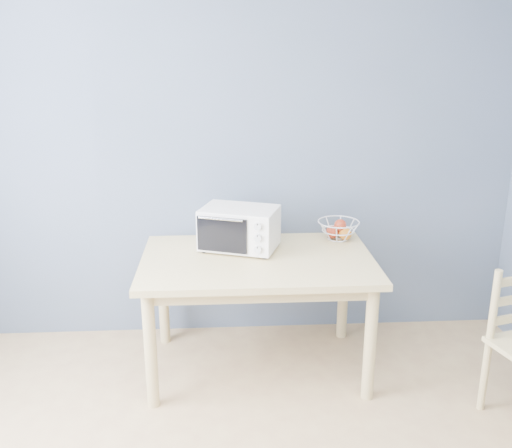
{
  "coord_description": "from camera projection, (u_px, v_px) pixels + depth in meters",
  "views": [
    {
      "loc": [
        -0.0,
        -1.51,
        1.98
      ],
      "look_at": [
        0.2,
        1.81,
        0.93
      ],
      "focal_mm": 40.0,
      "sensor_mm": 36.0,
      "label": 1
    }
  ],
  "objects": [
    {
      "name": "dining_table",
      "position": [
        257.0,
        273.0,
        3.47
      ],
      "size": [
        1.4,
        0.9,
        0.75
      ],
      "color": "#CFBA7C",
      "rests_on": "ground"
    },
    {
      "name": "fruit_basket",
      "position": [
        339.0,
        229.0,
        3.74
      ],
      "size": [
        0.35,
        0.35,
        0.14
      ],
      "rotation": [
        0.0,
        0.0,
        -0.3
      ],
      "color": "silver",
      "rests_on": "dining_table"
    },
    {
      "name": "toaster_oven",
      "position": [
        237.0,
        228.0,
        3.54
      ],
      "size": [
        0.53,
        0.44,
        0.27
      ],
      "rotation": [
        0.0,
        0.0,
        -0.34
      ],
      "color": "white",
      "rests_on": "dining_table"
    },
    {
      "name": "room",
      "position": [
        225.0,
        292.0,
        1.64
      ],
      "size": [
        4.01,
        4.51,
        2.61
      ],
      "color": "tan",
      "rests_on": "ground"
    }
  ]
}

